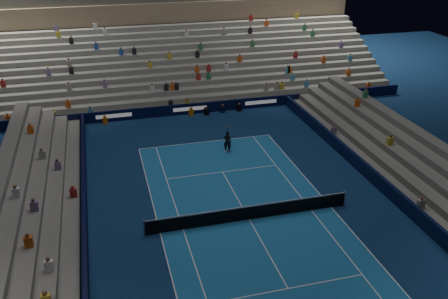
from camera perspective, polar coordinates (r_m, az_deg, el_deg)
name	(u,v)px	position (r m, az deg, el deg)	size (l,w,h in m)	color
ground	(249,219)	(30.32, 2.96, -8.15)	(90.00, 90.00, 0.00)	#0C2348
court_surface	(249,219)	(30.32, 2.96, -8.14)	(10.97, 23.77, 0.01)	#1B5C99
sponsor_barrier_far	(190,109)	(46.17, -4.02, 4.76)	(44.00, 0.25, 1.00)	black
sponsor_barrier_east	(391,192)	(33.94, 18.83, -4.68)	(0.25, 37.00, 1.00)	black
sponsor_barrier_west	(85,237)	(29.01, -15.88, -9.76)	(0.25, 37.00, 1.00)	black
grandstand_main	(172,54)	(54.16, -6.10, 11.00)	(44.00, 15.20, 11.20)	gray
grandstand_east	(437,180)	(35.68, 23.61, -3.23)	(5.00, 37.00, 2.50)	#60615C
grandstand_west	(18,240)	(29.19, -22.85, -9.72)	(5.00, 37.00, 2.50)	slate
tennis_net	(249,213)	(30.04, 2.98, -7.34)	(12.90, 0.10, 1.10)	#B2B2B7
tennis_player	(227,142)	(38.25, 0.40, 0.91)	(0.64, 0.42, 1.76)	black
broadcast_camera	(207,111)	(46.02, -2.04, 4.49)	(0.63, 0.99, 0.61)	black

